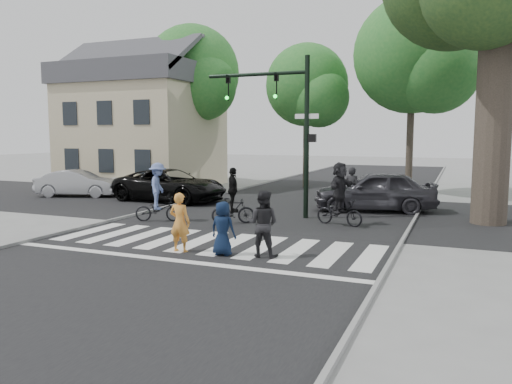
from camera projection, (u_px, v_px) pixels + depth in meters
ground at (197, 250)px, 13.54m from camera, size 120.00×120.00×0.00m
road_stem at (264, 221)px, 18.13m from camera, size 10.00×70.00×0.01m
road_cross at (291, 209)px, 20.88m from camera, size 70.00×10.00×0.01m
curb_left at (148, 212)px, 20.04m from camera, size 0.10×70.00×0.10m
curb_right at (409, 230)px, 16.21m from camera, size 0.10×70.00×0.10m
crosswalk at (208, 245)px, 14.15m from camera, size 10.00×3.85×0.01m
traffic_signal at (285, 114)px, 18.65m from camera, size 4.45×0.29×6.00m
bg_tree_0 at (132, 88)px, 32.74m from camera, size 5.46×5.20×8.97m
bg_tree_1 at (195, 76)px, 30.29m from camera, size 6.09×5.80×9.80m
bg_tree_2 at (310, 88)px, 28.80m from camera, size 5.04×4.80×8.40m
bg_tree_3 at (419, 58)px, 25.13m from camera, size 6.30×6.00×10.20m
house at (143, 123)px, 30.30m from camera, size 8.40×8.10×8.82m
pedestrian_woman at (180, 222)px, 13.29m from camera, size 0.60×0.41×1.60m
pedestrian_child at (223, 229)px, 12.91m from camera, size 0.72×0.50×1.42m
pedestrian_adult at (263, 224)px, 12.74m from camera, size 0.86×0.69×1.73m
cyclist_left at (158, 196)px, 17.96m from camera, size 1.78×1.24×2.13m
cyclist_mid at (233, 201)px, 17.55m from camera, size 1.55×1.06×1.98m
cyclist_right at (340, 197)px, 17.17m from camera, size 1.83×1.69×2.19m
car_suv at (170, 185)px, 23.45m from camera, size 5.64×2.93×1.52m
car_silver at (78, 183)px, 25.25m from camera, size 4.33×2.67×1.35m
car_grey at (375, 191)px, 20.41m from camera, size 5.22×3.08×1.67m
bystander_dark at (352, 189)px, 20.58m from camera, size 0.72×0.53×1.81m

